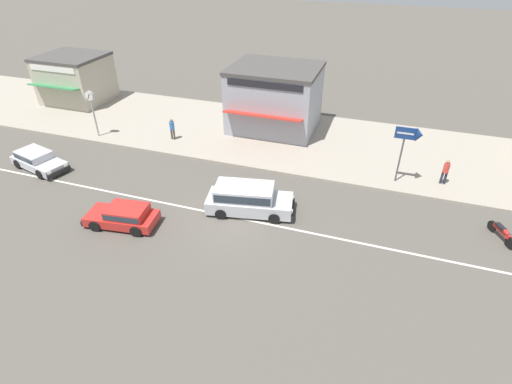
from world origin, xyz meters
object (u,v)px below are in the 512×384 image
at_px(shopfront_corner_warung, 76,78).
at_px(shopfront_mid_block, 275,98).
at_px(arrow_signboard, 415,137).
at_px(pedestrian_near_clock, 446,170).
at_px(minivan_silver_3, 247,198).
at_px(pedestrian_mid_kerb, 172,127).
at_px(hatchback_silver_1, 37,159).
at_px(hatchback_red_2, 124,215).
at_px(street_clock, 91,102).
at_px(motorcycle_1, 502,232).

bearing_deg(shopfront_corner_warung, shopfront_mid_block, -0.15).
height_order(arrow_signboard, pedestrian_near_clock, arrow_signboard).
distance_m(minivan_silver_3, pedestrian_mid_kerb, 10.31).
bearing_deg(arrow_signboard, hatchback_silver_1, -166.61).
bearing_deg(minivan_silver_3, arrow_signboard, 34.61).
bearing_deg(hatchback_silver_1, pedestrian_near_clock, 13.62).
bearing_deg(hatchback_red_2, hatchback_silver_1, 158.72).
distance_m(minivan_silver_3, shopfront_corner_warung, 22.59).
distance_m(hatchback_silver_1, pedestrian_near_clock, 25.18).
height_order(hatchback_red_2, shopfront_mid_block, shopfront_mid_block).
relative_size(hatchback_silver_1, hatchback_red_2, 1.09).
bearing_deg(street_clock, arrow_signboard, 0.83).
distance_m(pedestrian_mid_kerb, shopfront_corner_warung, 12.57).
relative_size(hatchback_red_2, pedestrian_mid_kerb, 2.47).
bearing_deg(pedestrian_mid_kerb, motorcycle_1, -12.92).
relative_size(hatchback_red_2, street_clock, 1.14).
relative_size(shopfront_corner_warung, shopfront_mid_block, 0.85).
bearing_deg(street_clock, hatchback_red_2, -46.69).
bearing_deg(minivan_silver_3, pedestrian_mid_kerb, 141.10).
bearing_deg(street_clock, pedestrian_near_clock, 2.23).
distance_m(hatchback_silver_1, hatchback_red_2, 9.35).
distance_m(hatchback_red_2, motorcycle_1, 18.88).
xyz_separation_m(hatchback_silver_1, pedestrian_near_clock, (24.47, 5.93, 0.47)).
distance_m(motorcycle_1, arrow_signboard, 6.55).
distance_m(hatchback_silver_1, minivan_silver_3, 14.32).
bearing_deg(street_clock, motorcycle_1, -7.61).
bearing_deg(hatchback_silver_1, street_clock, 80.95).
bearing_deg(arrow_signboard, shopfront_mid_block, 151.18).
height_order(minivan_silver_3, street_clock, street_clock).
height_order(minivan_silver_3, pedestrian_mid_kerb, pedestrian_mid_kerb).
bearing_deg(arrow_signboard, pedestrian_near_clock, 16.05).
bearing_deg(arrow_signboard, minivan_silver_3, -145.39).
bearing_deg(street_clock, shopfront_corner_warung, 137.28).
relative_size(arrow_signboard, pedestrian_near_clock, 2.26).
bearing_deg(shopfront_mid_block, pedestrian_mid_kerb, -144.88).
bearing_deg(pedestrian_near_clock, hatchback_red_2, -149.38).
bearing_deg(shopfront_corner_warung, street_clock, -42.72).
relative_size(hatchback_red_2, motorcycle_1, 2.24).
bearing_deg(street_clock, hatchback_silver_1, -99.05).
relative_size(hatchback_red_2, shopfront_mid_block, 0.61).
xyz_separation_m(pedestrian_mid_kerb, shopfront_mid_block, (6.30, 4.43, 1.41)).
bearing_deg(hatchback_red_2, motorcycle_1, 15.07).
relative_size(arrow_signboard, shopfront_mid_block, 0.56).
bearing_deg(street_clock, minivan_silver_3, -21.14).
height_order(hatchback_red_2, street_clock, street_clock).
height_order(motorcycle_1, pedestrian_mid_kerb, pedestrian_mid_kerb).
bearing_deg(minivan_silver_3, shopfront_mid_block, 98.96).
bearing_deg(pedestrian_mid_kerb, shopfront_corner_warung, 159.04).
relative_size(street_clock, pedestrian_mid_kerb, 2.16).
bearing_deg(minivan_silver_3, hatchback_silver_1, 179.11).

